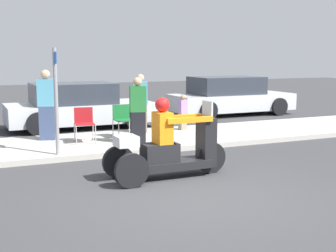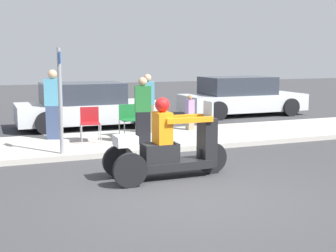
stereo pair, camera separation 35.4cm
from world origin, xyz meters
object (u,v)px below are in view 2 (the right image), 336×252
object	(u,v)px
folding_chair_curbside	(90,121)
parked_car_lot_right	(241,97)
motorcycle_trike	(169,149)
spectator_near_curb	(148,104)
spectator_with_child	(190,113)
spectator_end_of_line	(54,106)
folding_chair_set_back	(129,117)
street_sign	(60,97)
spectator_far_back	(143,112)
parked_car_lot_center	(87,106)

from	to	relation	value
folding_chair_curbside	parked_car_lot_right	size ratio (longest dim) A/B	0.18
motorcycle_trike	spectator_near_curb	distance (m)	4.32
spectator_with_child	parked_car_lot_right	world-z (taller)	parked_car_lot_right
spectator_end_of_line	folding_chair_set_back	size ratio (longest dim) A/B	2.08
spectator_near_curb	street_sign	size ratio (longest dim) A/B	0.71
folding_chair_set_back	spectator_far_back	bearing A→B (deg)	-86.80
spectator_far_back	street_sign	bearing A→B (deg)	-166.97
spectator_end_of_line	parked_car_lot_center	world-z (taller)	spectator_end_of_line
parked_car_lot_center	motorcycle_trike	bearing A→B (deg)	-89.14
folding_chair_curbside	folding_chair_set_back	xyz separation A→B (m)	(1.04, 0.25, 0.00)
spectator_with_child	folding_chair_curbside	distance (m)	3.05
spectator_with_child	folding_chair_curbside	bearing A→B (deg)	-165.65
motorcycle_trike	spectator_far_back	world-z (taller)	spectator_far_back
spectator_far_back	parked_car_lot_right	bearing A→B (deg)	40.91
spectator_near_curb	spectator_end_of_line	world-z (taller)	spectator_end_of_line
folding_chair_curbside	spectator_with_child	bearing A→B (deg)	14.35
street_sign	parked_car_lot_right	bearing A→B (deg)	34.82
spectator_near_curb	motorcycle_trike	bearing A→B (deg)	-104.17
spectator_end_of_line	parked_car_lot_center	distance (m)	2.71
motorcycle_trike	street_sign	world-z (taller)	street_sign
parked_car_lot_center	parked_car_lot_right	xyz separation A→B (m)	(5.81, 0.83, 0.02)
parked_car_lot_center	street_sign	world-z (taller)	street_sign
motorcycle_trike	spectator_end_of_line	xyz separation A→B (m)	(-1.42, 4.09, 0.43)
spectator_end_of_line	parked_car_lot_center	size ratio (longest dim) A/B	0.39
folding_chair_curbside	street_sign	size ratio (longest dim) A/B	0.37
motorcycle_trike	spectator_near_curb	bearing A→B (deg)	75.83
spectator_with_child	spectator_end_of_line	xyz separation A→B (m)	(-3.69, -0.06, 0.36)
spectator_far_back	spectator_near_curb	world-z (taller)	spectator_near_curb
spectator_near_curb	parked_car_lot_right	world-z (taller)	spectator_near_curb
spectator_near_curb	parked_car_lot_right	distance (m)	5.59
parked_car_lot_center	parked_car_lot_right	distance (m)	5.87
spectator_far_back	spectator_near_curb	bearing A→B (deg)	67.05
spectator_far_back	folding_chair_curbside	distance (m)	1.32
spectator_with_child	street_sign	xyz separation A→B (m)	(-3.81, -1.91, 0.73)
spectator_far_back	parked_car_lot_right	size ratio (longest dim) A/B	0.34
spectator_far_back	spectator_end_of_line	size ratio (longest dim) A/B	0.91
spectator_near_curb	parked_car_lot_right	bearing A→B (deg)	33.58
folding_chair_curbside	street_sign	xyz separation A→B (m)	(-0.85, -1.16, 0.69)
parked_car_lot_right	motorcycle_trike	bearing A→B (deg)	-128.16
spectator_end_of_line	street_sign	size ratio (longest dim) A/B	0.77
spectator_far_back	spectator_near_curb	distance (m)	1.62
motorcycle_trike	street_sign	bearing A→B (deg)	124.38
spectator_with_child	folding_chair_curbside	world-z (taller)	spectator_with_child
spectator_near_curb	parked_car_lot_right	xyz separation A→B (m)	(4.66, 3.09, -0.20)
motorcycle_trike	parked_car_lot_right	bearing A→B (deg)	51.84
spectator_far_back	folding_chair_set_back	distance (m)	0.99
parked_car_lot_right	street_sign	world-z (taller)	street_sign
motorcycle_trike	folding_chair_set_back	distance (m)	3.66
folding_chair_set_back	parked_car_lot_right	distance (m)	6.46
spectator_end_of_line	folding_chair_curbside	xyz separation A→B (m)	(0.74, -0.70, -0.32)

